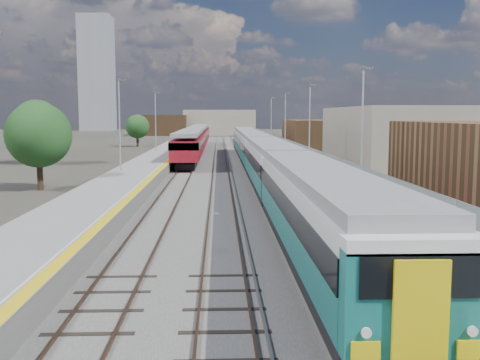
{
  "coord_description": "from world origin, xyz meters",
  "views": [
    {
      "loc": [
        -2.13,
        -12.03,
        5.6
      ],
      "look_at": [
        -1.04,
        17.26,
        2.2
      ],
      "focal_mm": 42.0,
      "sensor_mm": 36.0,
      "label": 1
    }
  ],
  "objects": [
    {
      "name": "tracks",
      "position": [
        -1.65,
        54.18,
        0.11
      ],
      "size": [
        8.96,
        160.0,
        0.17
      ],
      "color": "#4C3323",
      "rests_on": "ground"
    },
    {
      "name": "buildings",
      "position": [
        -18.12,
        138.6,
        10.7
      ],
      "size": [
        72.0,
        185.5,
        40.0
      ],
      "color": "brown",
      "rests_on": "ground"
    },
    {
      "name": "tree_b",
      "position": [
        -22.86,
        52.93,
        4.62
      ],
      "size": [
        5.41,
        5.41,
        7.34
      ],
      "color": "#382619",
      "rests_on": "ground"
    },
    {
      "name": "ballast_bed",
      "position": [
        -2.25,
        52.5,
        0.03
      ],
      "size": [
        10.5,
        155.0,
        0.06
      ],
      "primitive_type": "cube",
      "color": "#565451",
      "rests_on": "ground"
    },
    {
      "name": "tree_a",
      "position": [
        -15.5,
        30.07,
        4.13
      ],
      "size": [
        4.84,
        4.84,
        6.56
      ],
      "color": "#382619",
      "rests_on": "ground"
    },
    {
      "name": "red_train",
      "position": [
        -5.5,
        70.79,
        2.18
      ],
      "size": [
        2.91,
        59.09,
        3.68
      ],
      "color": "black",
      "rests_on": "ground"
    },
    {
      "name": "platform_right",
      "position": [
        5.28,
        52.49,
        0.54
      ],
      "size": [
        4.7,
        155.0,
        8.52
      ],
      "color": "slate",
      "rests_on": "ground"
    },
    {
      "name": "tree_d",
      "position": [
        21.88,
        58.83,
        3.42
      ],
      "size": [
        4.02,
        4.02,
        5.45
      ],
      "color": "#382619",
      "rests_on": "ground"
    },
    {
      "name": "green_train",
      "position": [
        1.5,
        36.91,
        2.18
      ],
      "size": [
        2.82,
        78.45,
        3.1
      ],
      "color": "black",
      "rests_on": "ground"
    },
    {
      "name": "platform_left",
      "position": [
        -9.05,
        52.49,
        0.52
      ],
      "size": [
        4.3,
        155.0,
        8.52
      ],
      "color": "slate",
      "rests_on": "ground"
    },
    {
      "name": "ground",
      "position": [
        0.0,
        50.0,
        0.0
      ],
      "size": [
        320.0,
        320.0,
        0.0
      ],
      "primitive_type": "plane",
      "color": "#47443A",
      "rests_on": "ground"
    },
    {
      "name": "tree_c",
      "position": [
        -16.51,
        87.74,
        3.57
      ],
      "size": [
        4.19,
        4.19,
        5.68
      ],
      "color": "#382619",
      "rests_on": "ground"
    }
  ]
}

